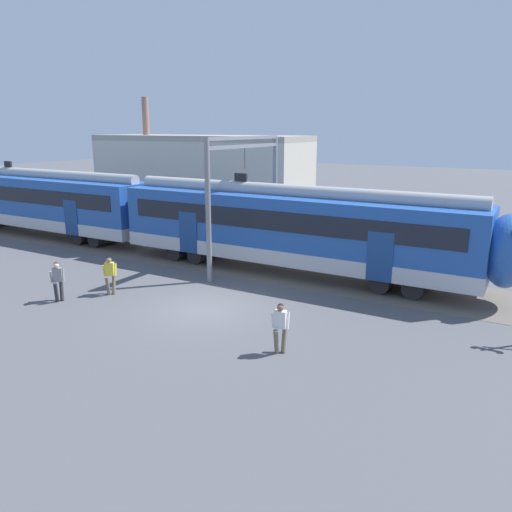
{
  "coord_description": "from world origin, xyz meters",
  "views": [
    {
      "loc": [
        10.95,
        -15.09,
        6.92
      ],
      "look_at": [
        0.63,
        2.81,
        1.6
      ],
      "focal_mm": 35.0,
      "sensor_mm": 36.0,
      "label": 1
    }
  ],
  "objects": [
    {
      "name": "ground_plane",
      "position": [
        0.0,
        0.0,
        0.0
      ],
      "size": [
        160.0,
        160.0,
        0.0
      ],
      "primitive_type": "plane",
      "color": "#515156"
    },
    {
      "name": "track_bed",
      "position": [
        -10.52,
        6.23,
        0.01
      ],
      "size": [
        80.0,
        4.4,
        0.01
      ],
      "primitive_type": "cube",
      "color": "#605951",
      "rests_on": "ground"
    },
    {
      "name": "commuter_train",
      "position": [
        -8.03,
        6.23,
        2.25
      ],
      "size": [
        38.05,
        3.07,
        4.73
      ],
      "color": "silver",
      "rests_on": "ground"
    },
    {
      "name": "pedestrian_grey",
      "position": [
        -5.77,
        -2.3,
        0.99
      ],
      "size": [
        0.5,
        0.68,
        1.67
      ],
      "color": "#28282D",
      "rests_on": "ground"
    },
    {
      "name": "pedestrian_yellow",
      "position": [
        -4.56,
        -0.6,
        0.99
      ],
      "size": [
        0.5,
        0.71,
        1.67
      ],
      "color": "#6B6051",
      "rests_on": "ground"
    },
    {
      "name": "pedestrian_white",
      "position": [
        4.35,
        -2.12,
        0.96
      ],
      "size": [
        0.54,
        0.69,
        1.67
      ],
      "color": "#6B6051",
      "rests_on": "ground"
    },
    {
      "name": "catenary_gantry",
      "position": [
        -1.98,
        6.23,
        4.31
      ],
      "size": [
        0.24,
        6.64,
        6.53
      ],
      "color": "gray",
      "rests_on": "ground"
    },
    {
      "name": "background_building",
      "position": [
        -11.25,
        15.01,
        3.21
      ],
      "size": [
        16.5,
        5.0,
        9.2
      ],
      "color": "beige",
      "rests_on": "ground"
    }
  ]
}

